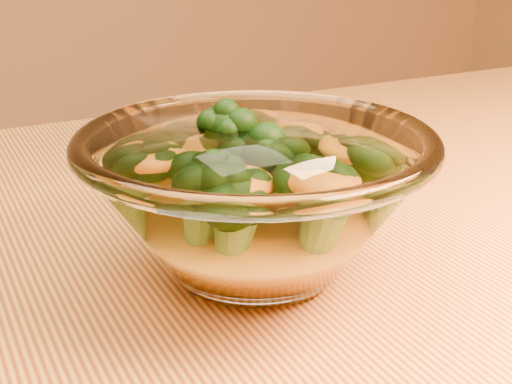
# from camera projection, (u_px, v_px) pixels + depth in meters

# --- Properties ---
(table) EXTENTS (1.20, 0.80, 0.75)m
(table) POSITION_uv_depth(u_px,v_px,m) (344.00, 344.00, 0.57)
(table) COLOR gold
(table) RESTS_ON ground
(glass_bowl) EXTENTS (0.23, 0.23, 0.10)m
(glass_bowl) POSITION_uv_depth(u_px,v_px,m) (256.00, 199.00, 0.45)
(glass_bowl) COLOR white
(glass_bowl) RESTS_ON table
(cheese_sauce) EXTENTS (0.13, 0.13, 0.04)m
(cheese_sauce) POSITION_uv_depth(u_px,v_px,m) (256.00, 230.00, 0.46)
(cheese_sauce) COLOR orange
(cheese_sauce) RESTS_ON glass_bowl
(broccoli_heap) EXTENTS (0.16, 0.15, 0.07)m
(broccoli_heap) POSITION_uv_depth(u_px,v_px,m) (246.00, 178.00, 0.45)
(broccoli_heap) COLOR black
(broccoli_heap) RESTS_ON cheese_sauce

